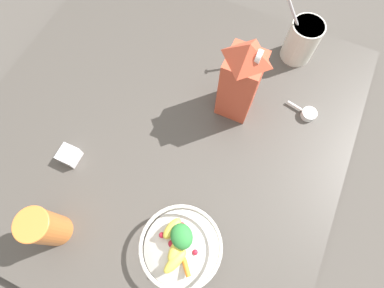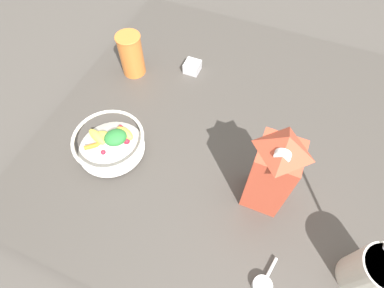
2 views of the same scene
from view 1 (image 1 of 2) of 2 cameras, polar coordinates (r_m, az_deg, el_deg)
The scene contains 8 objects.
ground_plane at distance 0.96m, azimuth -5.47°, elevation 2.42°, with size 6.00×6.00×0.00m, color #4C4742.
countertop at distance 0.94m, azimuth -5.59°, elevation 2.98°, with size 1.10×1.10×0.05m.
fruit_bowl at distance 0.79m, azimuth -2.20°, elevation -18.95°, with size 0.21×0.21×0.09m.
milk_carton at distance 0.83m, azimuth 9.32°, elevation 11.93°, with size 0.10×0.10×0.29m.
yogurt_tub at distance 1.05m, azimuth 20.28°, elevation 18.20°, with size 0.10×0.15×0.25m.
drinking_cup at distance 0.83m, azimuth -26.21°, elevation -14.09°, with size 0.08×0.08×0.15m.
spice_jar at distance 0.93m, azimuth -22.32°, elevation -2.06°, with size 0.05×0.05×0.04m.
measuring_scoop at distance 0.99m, azimuth 21.20°, elevation 5.42°, with size 0.05×0.10×0.02m.
Camera 1 is at (-0.31, -0.24, 0.87)m, focal length 28.00 mm.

